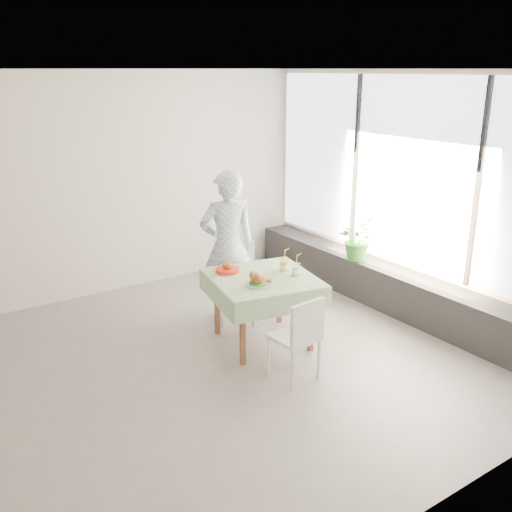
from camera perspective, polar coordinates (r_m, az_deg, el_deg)
floor at (r=5.67m, az=-6.77°, el=-11.54°), size 6.00×6.00×0.00m
ceiling at (r=4.93m, az=-8.03°, el=18.05°), size 6.00×6.00×0.00m
wall_back at (r=7.38m, az=-16.35°, el=6.55°), size 6.00×0.02×2.80m
wall_front at (r=3.24m, az=13.63°, el=-7.99°), size 6.00×0.02×2.80m
wall_right at (r=6.96m, az=15.26°, el=5.98°), size 0.02×5.00×2.80m
window_pane at (r=6.90m, az=15.27°, el=7.98°), size 0.01×4.80×2.18m
window_ledge at (r=7.14m, az=13.44°, el=-3.23°), size 0.40×4.80×0.50m
cafe_table at (r=6.03m, az=0.66°, el=-4.62°), size 1.22×1.22×0.74m
chair_far at (r=6.63m, az=-1.91°, el=-4.12°), size 0.58×0.58×0.90m
chair_near at (r=5.45m, az=3.89°, el=-9.66°), size 0.42×0.42×0.83m
diner at (r=6.49m, az=-2.86°, el=0.99°), size 0.73×0.58×1.76m
main_dish at (r=5.69m, az=0.31°, el=-2.43°), size 0.31×0.31×0.16m
juice_cup_orange at (r=6.09m, az=2.80°, el=-0.92°), size 0.10×0.10×0.28m
juice_cup_lemonade at (r=5.95m, az=4.01°, el=-1.41°), size 0.10×0.10×0.27m
second_dish at (r=6.06m, az=-2.86°, el=-1.30°), size 0.25×0.25×0.12m
potted_plant at (r=7.27m, az=10.00°, el=1.70°), size 0.64×0.63×0.53m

